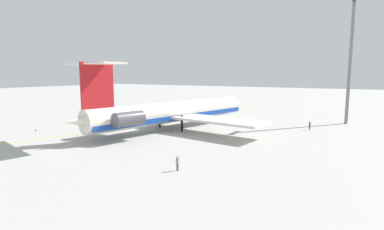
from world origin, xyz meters
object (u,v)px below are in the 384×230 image
(safety_cone_wingtip, at_px, (36,130))
(main_jetliner, at_px, (170,112))
(ground_crew_near_nose, at_px, (310,125))
(ground_crew_portside, at_px, (177,161))
(ground_crew_near_tail, at_px, (174,108))
(safety_cone_nose, at_px, (207,112))
(light_mast, at_px, (350,57))

(safety_cone_wingtip, bearing_deg, main_jetliner, 124.50)
(ground_crew_near_nose, xyz_separation_m, safety_cone_wingtip, (28.15, -46.20, -0.82))
(ground_crew_near_nose, height_order, ground_crew_portside, ground_crew_portside)
(ground_crew_near_tail, xyz_separation_m, safety_cone_nose, (-3.30, 9.11, -0.80))
(safety_cone_nose, distance_m, safety_cone_wingtip, 44.68)
(main_jetliner, xyz_separation_m, safety_cone_nose, (-26.74, -5.63, -3.27))
(safety_cone_nose, xyz_separation_m, light_mast, (1.19, 35.86, 14.44))
(ground_crew_portside, bearing_deg, safety_cone_wingtip, -170.49)
(ground_crew_portside, bearing_deg, main_jetliner, 145.40)
(light_mast, bearing_deg, ground_crew_near_nose, -25.00)
(ground_crew_near_nose, distance_m, light_mast, 19.26)
(ground_crew_near_nose, bearing_deg, main_jetliner, 55.33)
(main_jetliner, distance_m, ground_crew_portside, 26.67)
(ground_crew_portside, xyz_separation_m, safety_cone_nose, (-48.28, -21.19, -0.87))
(ground_crew_near_tail, bearing_deg, ground_crew_portside, 22.97)
(safety_cone_wingtip, bearing_deg, safety_cone_nose, 158.89)
(main_jetliner, distance_m, ground_crew_near_tail, 27.81)
(ground_crew_near_nose, bearing_deg, safety_cone_wingtip, 58.32)
(ground_crew_near_nose, bearing_deg, ground_crew_near_tail, 12.34)
(ground_crew_near_nose, xyz_separation_m, light_mast, (-12.34, 5.75, 13.63))
(main_jetliner, xyz_separation_m, light_mast, (-25.55, 30.23, 11.17))
(main_jetliner, relative_size, ground_crew_portside, 24.42)
(safety_cone_wingtip, bearing_deg, ground_crew_near_tail, 169.69)
(light_mast, bearing_deg, ground_crew_portside, -17.30)
(main_jetliner, height_order, ground_crew_near_nose, main_jetliner)
(safety_cone_nose, bearing_deg, safety_cone_wingtip, -21.11)
(light_mast, bearing_deg, safety_cone_wingtip, -52.07)
(safety_cone_nose, relative_size, safety_cone_wingtip, 1.00)
(safety_cone_nose, xyz_separation_m, safety_cone_wingtip, (41.68, -16.09, 0.00))
(safety_cone_nose, bearing_deg, main_jetliner, 11.89)
(ground_crew_portside, bearing_deg, safety_cone_nose, 133.24)
(ground_crew_near_nose, bearing_deg, ground_crew_portside, 102.58)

